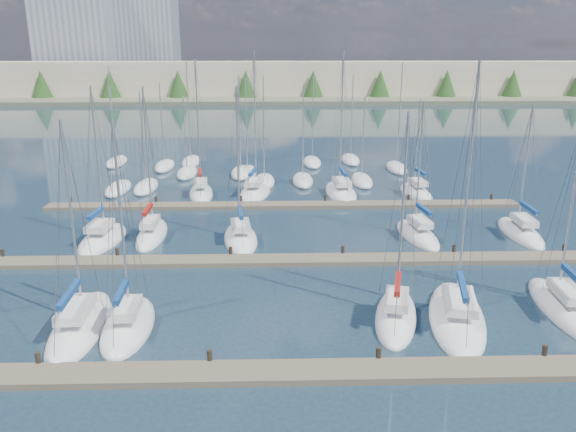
{
  "coord_description": "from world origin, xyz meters",
  "views": [
    {
      "loc": [
        -0.94,
        -20.5,
        14.6
      ],
      "look_at": [
        0.0,
        14.0,
        4.0
      ],
      "focal_mm": 35.0,
      "sensor_mm": 36.0,
      "label": 1
    }
  ],
  "objects_px": {
    "sailboat_d": "(396,316)",
    "sailboat_f": "(562,307)",
    "sailboat_m": "(520,233)",
    "sailboat_e": "(457,317)",
    "sailboat_l": "(417,234)",
    "sailboat_c": "(128,325)",
    "sailboat_o": "(255,192)",
    "sailboat_h": "(103,239)",
    "sailboat_p": "(341,192)",
    "sailboat_j": "(241,238)",
    "sailboat_i": "(152,234)",
    "sailboat_q": "(416,193)",
    "sailboat_b": "(80,326)",
    "sailboat_n": "(201,193)"
  },
  "relations": [
    {
      "from": "sailboat_q",
      "to": "sailboat_m",
      "type": "relative_size",
      "value": 0.93
    },
    {
      "from": "sailboat_f",
      "to": "sailboat_m",
      "type": "bearing_deg",
      "value": 80.63
    },
    {
      "from": "sailboat_o",
      "to": "sailboat_h",
      "type": "distance_m",
      "value": 18.0
    },
    {
      "from": "sailboat_o",
      "to": "sailboat_b",
      "type": "distance_m",
      "value": 29.29
    },
    {
      "from": "sailboat_n",
      "to": "sailboat_m",
      "type": "relative_size",
      "value": 1.27
    },
    {
      "from": "sailboat_o",
      "to": "sailboat_n",
      "type": "relative_size",
      "value": 1.05
    },
    {
      "from": "sailboat_o",
      "to": "sailboat_l",
      "type": "distance_m",
      "value": 18.97
    },
    {
      "from": "sailboat_d",
      "to": "sailboat_e",
      "type": "relative_size",
      "value": 0.83
    },
    {
      "from": "sailboat_p",
      "to": "sailboat_c",
      "type": "height_order",
      "value": "sailboat_p"
    },
    {
      "from": "sailboat_j",
      "to": "sailboat_e",
      "type": "height_order",
      "value": "sailboat_e"
    },
    {
      "from": "sailboat_n",
      "to": "sailboat_b",
      "type": "bearing_deg",
      "value": -103.06
    },
    {
      "from": "sailboat_q",
      "to": "sailboat_o",
      "type": "bearing_deg",
      "value": 171.94
    },
    {
      "from": "sailboat_j",
      "to": "sailboat_q",
      "type": "bearing_deg",
      "value": 32.02
    },
    {
      "from": "sailboat_p",
      "to": "sailboat_c",
      "type": "distance_m",
      "value": 31.57
    },
    {
      "from": "sailboat_c",
      "to": "sailboat_m",
      "type": "height_order",
      "value": "sailboat_c"
    },
    {
      "from": "sailboat_i",
      "to": "sailboat_e",
      "type": "xyz_separation_m",
      "value": [
        19.72,
        -14.5,
        -0.02
      ]
    },
    {
      "from": "sailboat_d",
      "to": "sailboat_q",
      "type": "relative_size",
      "value": 1.17
    },
    {
      "from": "sailboat_f",
      "to": "sailboat_c",
      "type": "bearing_deg",
      "value": -171.96
    },
    {
      "from": "sailboat_p",
      "to": "sailboat_j",
      "type": "bearing_deg",
      "value": -126.42
    },
    {
      "from": "sailboat_d",
      "to": "sailboat_e",
      "type": "height_order",
      "value": "sailboat_e"
    },
    {
      "from": "sailboat_p",
      "to": "sailboat_m",
      "type": "relative_size",
      "value": 1.33
    },
    {
      "from": "sailboat_h",
      "to": "sailboat_c",
      "type": "bearing_deg",
      "value": -65.23
    },
    {
      "from": "sailboat_f",
      "to": "sailboat_l",
      "type": "height_order",
      "value": "sailboat_f"
    },
    {
      "from": "sailboat_h",
      "to": "sailboat_b",
      "type": "bearing_deg",
      "value": -74.83
    },
    {
      "from": "sailboat_d",
      "to": "sailboat_o",
      "type": "xyz_separation_m",
      "value": [
        -8.6,
        27.35,
        0.0
      ]
    },
    {
      "from": "sailboat_d",
      "to": "sailboat_f",
      "type": "xyz_separation_m",
      "value": [
        9.72,
        0.79,
        -0.01
      ]
    },
    {
      "from": "sailboat_f",
      "to": "sailboat_m",
      "type": "relative_size",
      "value": 1.09
    },
    {
      "from": "sailboat_j",
      "to": "sailboat_l",
      "type": "distance_m",
      "value": 13.97
    },
    {
      "from": "sailboat_d",
      "to": "sailboat_l",
      "type": "distance_m",
      "value": 14.54
    },
    {
      "from": "sailboat_e",
      "to": "sailboat_b",
      "type": "distance_m",
      "value": 20.51
    },
    {
      "from": "sailboat_h",
      "to": "sailboat_m",
      "type": "bearing_deg",
      "value": 4.87
    },
    {
      "from": "sailboat_h",
      "to": "sailboat_n",
      "type": "bearing_deg",
      "value": 70.53
    },
    {
      "from": "sailboat_l",
      "to": "sailboat_c",
      "type": "bearing_deg",
      "value": -149.27
    },
    {
      "from": "sailboat_j",
      "to": "sailboat_b",
      "type": "relative_size",
      "value": 1.05
    },
    {
      "from": "sailboat_l",
      "to": "sailboat_m",
      "type": "xyz_separation_m",
      "value": [
        8.35,
        0.25,
        -0.0
      ]
    },
    {
      "from": "sailboat_e",
      "to": "sailboat_q",
      "type": "bearing_deg",
      "value": 93.46
    },
    {
      "from": "sailboat_d",
      "to": "sailboat_n",
      "type": "distance_m",
      "value": 30.6
    },
    {
      "from": "sailboat_d",
      "to": "sailboat_c",
      "type": "distance_m",
      "value": 14.59
    },
    {
      "from": "sailboat_q",
      "to": "sailboat_h",
      "type": "bearing_deg",
      "value": -160.29
    },
    {
      "from": "sailboat_q",
      "to": "sailboat_e",
      "type": "distance_m",
      "value": 27.31
    },
    {
      "from": "sailboat_h",
      "to": "sailboat_q",
      "type": "bearing_deg",
      "value": 29.56
    },
    {
      "from": "sailboat_p",
      "to": "sailboat_l",
      "type": "height_order",
      "value": "sailboat_p"
    },
    {
      "from": "sailboat_l",
      "to": "sailboat_c",
      "type": "xyz_separation_m",
      "value": [
        -19.22,
        -14.47,
        0.0
      ]
    },
    {
      "from": "sailboat_l",
      "to": "sailboat_c",
      "type": "height_order",
      "value": "sailboat_c"
    },
    {
      "from": "sailboat_p",
      "to": "sailboat_m",
      "type": "xyz_separation_m",
      "value": [
        12.86,
        -13.22,
        -0.01
      ]
    },
    {
      "from": "sailboat_j",
      "to": "sailboat_l",
      "type": "bearing_deg",
      "value": -4.29
    },
    {
      "from": "sailboat_o",
      "to": "sailboat_m",
      "type": "relative_size",
      "value": 1.34
    },
    {
      "from": "sailboat_d",
      "to": "sailboat_i",
      "type": "distance_m",
      "value": 21.75
    },
    {
      "from": "sailboat_i",
      "to": "sailboat_j",
      "type": "distance_m",
      "value": 7.14
    },
    {
      "from": "sailboat_n",
      "to": "sailboat_d",
      "type": "bearing_deg",
      "value": -69.39
    }
  ]
}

